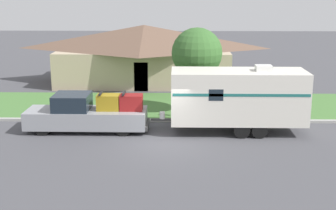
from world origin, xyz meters
name	(u,v)px	position (x,y,z in m)	size (l,w,h in m)	color
ground_plane	(163,143)	(0.00, 0.00, 0.00)	(120.00, 120.00, 0.00)	#47474C
curb_strip	(166,120)	(0.00, 3.75, 0.07)	(80.00, 0.30, 0.14)	#999993
lawn_strip	(167,105)	(0.00, 7.40, 0.01)	(80.00, 7.00, 0.03)	#477538
house_across_street	(144,53)	(-1.98, 15.02, 2.32)	(13.99, 7.50, 4.47)	tan
pickup_truck	(88,114)	(-4.00, 1.98, 0.89)	(6.31, 2.01, 2.05)	black
travel_trailer	(238,96)	(3.76, 1.98, 1.87)	(7.86, 2.47, 3.48)	black
mailbox	(185,100)	(1.08, 4.52, 1.08)	(0.48, 0.20, 1.40)	brown
tree_in_yard	(197,53)	(1.77, 5.73, 3.56)	(2.95, 2.95, 5.05)	brown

